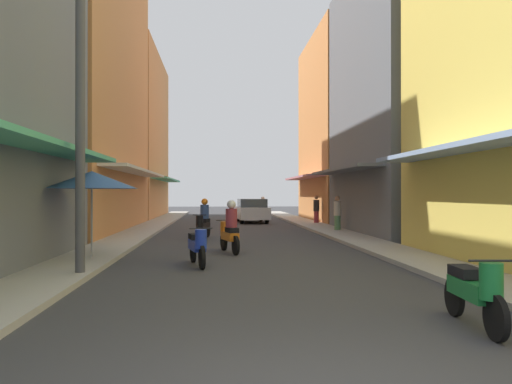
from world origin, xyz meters
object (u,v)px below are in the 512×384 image
(parked_car, at_px, (252,210))
(pedestrian_foreground, at_px, (316,210))
(motorbike_orange, at_px, (230,229))
(pedestrian_midway, at_px, (337,214))
(motorbike_green, at_px, (475,290))
(vendor_umbrella, at_px, (92,180))
(utility_pole, at_px, (80,85))
(motorbike_blue, at_px, (198,245))
(motorbike_maroon, at_px, (263,209))
(motorbike_black, at_px, (203,221))

(parked_car, relative_size, pedestrian_foreground, 2.51)
(motorbike_orange, xyz_separation_m, pedestrian_foreground, (5.27, 13.20, 0.13))
(pedestrian_midway, height_order, pedestrian_foreground, same)
(motorbike_green, bearing_deg, parked_car, 92.95)
(pedestrian_foreground, height_order, vendor_umbrella, vendor_umbrella)
(pedestrian_foreground, xyz_separation_m, vendor_umbrella, (-8.89, -14.89, 1.29))
(motorbike_orange, distance_m, pedestrian_midway, 9.09)
(motorbike_orange, bearing_deg, utility_pole, -127.63)
(motorbike_blue, xyz_separation_m, motorbike_maroon, (3.61, 21.88, 0.20))
(motorbike_green, xyz_separation_m, motorbike_black, (-3.91, 13.57, 0.20))
(motorbike_black, distance_m, pedestrian_foreground, 10.34)
(motorbike_orange, height_order, vendor_umbrella, vendor_umbrella)
(parked_car, height_order, pedestrian_midway, pedestrian_midway)
(motorbike_orange, xyz_separation_m, motorbike_maroon, (2.76, 19.20, 0.00))
(motorbike_black, bearing_deg, motorbike_maroon, 75.57)
(motorbike_green, distance_m, pedestrian_foreground, 21.97)
(motorbike_orange, distance_m, motorbike_black, 5.01)
(parked_car, bearing_deg, utility_pole, -104.15)
(motorbike_blue, height_order, vendor_umbrella, vendor_umbrella)
(vendor_umbrella, bearing_deg, utility_pole, -81.52)
(motorbike_blue, bearing_deg, pedestrian_midway, 59.69)
(motorbike_black, xyz_separation_m, vendor_umbrella, (-2.70, -6.62, 1.42))
(motorbike_orange, bearing_deg, parked_car, 83.61)
(vendor_umbrella, bearing_deg, motorbike_green, -46.43)
(motorbike_orange, height_order, utility_pole, utility_pole)
(motorbike_maroon, distance_m, parked_car, 3.76)
(motorbike_green, distance_m, parked_car, 24.26)
(motorbike_black, height_order, utility_pole, utility_pole)
(motorbike_green, bearing_deg, motorbike_black, 106.07)
(parked_car, bearing_deg, motorbike_maroon, 74.37)
(motorbike_green, distance_m, motorbike_black, 14.12)
(motorbike_blue, height_order, pedestrian_midway, pedestrian_midway)
(pedestrian_foreground, distance_m, utility_pole, 19.65)
(motorbike_blue, bearing_deg, pedestrian_foreground, 68.91)
(motorbike_maroon, height_order, parked_car, motorbike_maroon)
(motorbike_orange, distance_m, motorbike_blue, 2.81)
(motorbike_black, distance_m, pedestrian_midway, 6.56)
(motorbike_green, relative_size, motorbike_black, 1.02)
(motorbike_orange, relative_size, vendor_umbrella, 0.75)
(motorbike_orange, relative_size, motorbike_black, 1.00)
(motorbike_orange, height_order, pedestrian_foreground, pedestrian_foreground)
(motorbike_green, bearing_deg, utility_pole, 144.60)
(motorbike_blue, relative_size, pedestrian_midway, 1.07)
(pedestrian_midway, height_order, vendor_umbrella, vendor_umbrella)
(motorbike_black, distance_m, vendor_umbrella, 7.29)
(motorbike_blue, bearing_deg, motorbike_black, 90.48)
(motorbike_blue, height_order, motorbike_maroon, motorbike_maroon)
(motorbike_black, relative_size, pedestrian_midway, 1.06)
(motorbike_green, distance_m, pedestrian_midway, 16.30)
(motorbike_green, relative_size, pedestrian_foreground, 1.09)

